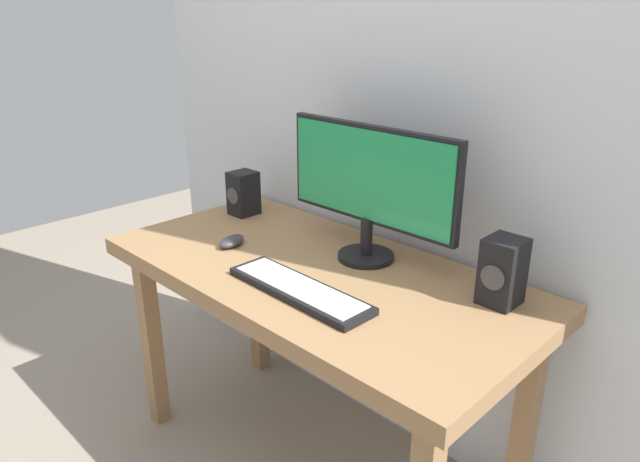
% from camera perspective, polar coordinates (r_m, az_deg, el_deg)
% --- Properties ---
extents(desk, '(1.32, 0.65, 0.73)m').
position_cam_1_polar(desk, '(1.73, -0.44, -6.12)').
color(desk, '#936D47').
rests_on(desk, ground_plane).
extents(monitor, '(0.59, 0.17, 0.40)m').
position_cam_1_polar(monitor, '(1.69, 4.93, 4.68)').
color(monitor, black).
rests_on(monitor, desk).
extents(keyboard_primary, '(0.45, 0.13, 0.02)m').
position_cam_1_polar(keyboard_primary, '(1.54, -2.06, -5.78)').
color(keyboard_primary, black).
rests_on(keyboard_primary, desk).
extents(mouse, '(0.08, 0.12, 0.03)m').
position_cam_1_polar(mouse, '(1.86, -8.68, -1.00)').
color(mouse, '#333338').
rests_on(mouse, desk).
extents(speaker_right, '(0.09, 0.10, 0.18)m').
position_cam_1_polar(speaker_right, '(1.53, 17.52, -3.82)').
color(speaker_right, black).
rests_on(speaker_right, desk).
extents(speaker_left, '(0.08, 0.10, 0.16)m').
position_cam_1_polar(speaker_left, '(2.13, -7.55, 3.70)').
color(speaker_left, black).
rests_on(speaker_left, desk).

